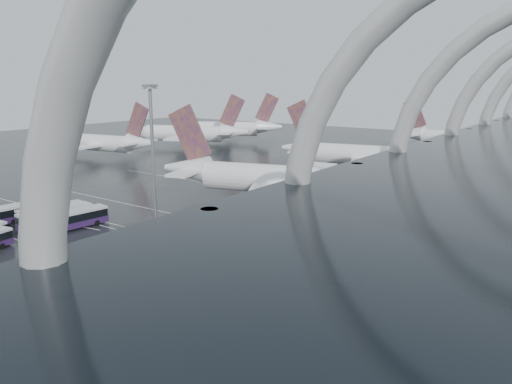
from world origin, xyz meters
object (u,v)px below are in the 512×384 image
Objects in this scene: jet_remote_west at (103,143)px; gse_cart_belly_a at (353,226)px; airliner_gate_c at (469,141)px; gse_cart_belly_e at (340,206)px; bus_row_near_c at (56,216)px; jet_remote_mid at (191,134)px; bus_row_near_d at (71,219)px; airliner_main at (291,181)px; gse_cart_belly_c at (279,223)px; gse_cart_belly_d at (377,229)px; airliner_gate_b at (379,157)px; bus_row_near_a at (32,209)px; gse_cart_belly_b at (365,220)px; van_curve_a at (20,281)px; bus_row_near_b at (51,213)px; floodlight_mast at (152,138)px; jet_remote_far at (229,129)px.

jet_remote_west is 18.68× the size of gse_cart_belly_a.
airliner_gate_c reaches higher than gse_cart_belly_e.
airliner_gate_c is at bearing -8.50° from bus_row_near_c.
bus_row_near_d is (61.40, -97.48, -3.73)m from jet_remote_mid.
gse_cart_belly_c is (6.96, -15.05, -4.82)m from airliner_main.
gse_cart_belly_c reaches higher than gse_cart_belly_d.
airliner_gate_b is at bearing 112.39° from gse_cart_belly_d.
gse_cart_belly_d is (58.92, 32.08, -1.32)m from bus_row_near_a.
gse_cart_belly_b is (46.30, 36.12, -1.20)m from bus_row_near_c.
gse_cart_belly_b is at bearing -0.63° from van_curve_a.
bus_row_near_b is at bearing 125.35° from jet_remote_west.
airliner_gate_c is 112.95m from gse_cart_belly_a.
airliner_gate_c is at bearing 93.59° from gse_cart_belly_a.
gse_cart_belly_c is (20.00, 12.49, -15.87)m from floodlight_mast.
jet_remote_mid is 123.57m from gse_cart_belly_a.
airliner_main is 32.41m from floodlight_mast.
jet_remote_far is at bearing 143.46° from airliner_gate_b.
airliner_main is at bearing -29.97° from bus_row_near_b.
bus_row_near_c is at bearing -87.50° from bus_row_near_a.
bus_row_near_d is at bearing -100.82° from airliner_gate_c.
airliner_gate_b is (1.97, 44.20, -0.09)m from airliner_main.
gse_cart_belly_a is 1.12× the size of gse_cart_belly_c.
airliner_gate_c is 1.25× the size of jet_remote_west.
airliner_main is 20.01m from gse_cart_belly_b.
jet_remote_mid reaches higher than jet_remote_west.
gse_cart_belly_e is (-8.92, 7.01, -0.05)m from gse_cart_belly_b.
airliner_gate_c is at bearing 93.73° from gse_cart_belly_b.
jet_remote_mid is at bearing 141.25° from gse_cart_belly_c.
gse_cart_belly_a is 13.73m from gse_cart_belly_c.
jet_remote_far is (-85.05, 83.13, 0.15)m from airliner_main.
floodlight_mast reaches higher than gse_cart_belly_a.
bus_row_near_b is at bearing -149.56° from gse_cart_belly_a.
jet_remote_far is 135.73m from bus_row_near_c.
gse_cart_belly_e is (37.38, 43.13, -1.26)m from bus_row_near_c.
jet_remote_west is 3.25× the size of bus_row_near_d.
airliner_gate_c is 23.42× the size of gse_cart_belly_a.
gse_cart_belly_b is (104.18, -86.60, -4.91)m from jet_remote_far.
bus_row_near_c is at bearing 84.83° from jet_remote_far.
airliner_gate_c is 106.76m from jet_remote_mid.
floodlight_mast reaches higher than bus_row_near_c.
floodlight_mast reaches higher than jet_remote_mid.
floodlight_mast reaches higher than gse_cart_belly_c.
bus_row_near_c is 42.06m from gse_cart_belly_c.
gse_cart_belly_a is 1.10× the size of gse_cart_belly_e.
airliner_main is at bearing 155.30° from gse_cart_belly_a.
bus_row_near_a is 1.00× the size of bus_row_near_c.
jet_remote_west is at bearing -137.59° from airliner_gate_c.
floodlight_mast reaches higher than gse_cart_belly_b.
van_curve_a is at bearing -118.74° from gse_cart_belly_d.
bus_row_near_b is 5.28× the size of gse_cart_belly_a.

